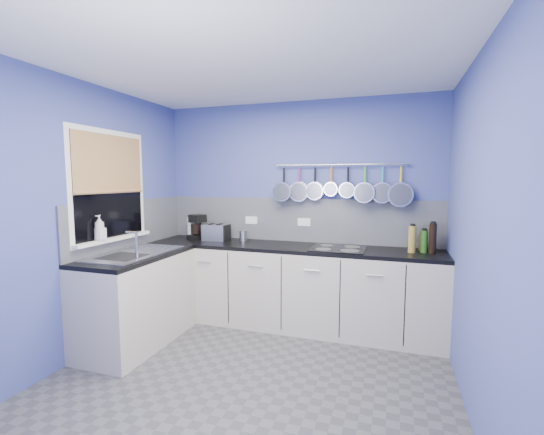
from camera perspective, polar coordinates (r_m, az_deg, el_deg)
The scene contains 42 objects.
floor at distance 3.27m, azimuth -3.60°, elevation -24.00°, with size 3.20×3.00×0.02m, color #47474C.
ceiling at distance 2.97m, azimuth -3.94°, elevation 23.39°, with size 3.20×3.00×0.02m, color white.
wall_back at distance 4.28m, azimuth 3.82°, elevation 0.98°, with size 3.20×0.02×2.50m, color #404B95.
wall_front at distance 1.58m, azimuth -24.91°, elevation -8.11°, with size 3.20×0.02×2.50m, color #404B95.
wall_left at distance 3.76m, azimuth -27.14°, elevation -0.35°, with size 0.02×3.00×2.50m, color #404B95.
wall_right at distance 2.71m, azimuth 29.76°, elevation -2.69°, with size 0.02×3.00×2.50m, color #404B95.
backsplash_back at distance 4.27m, azimuth 3.74°, elevation -0.39°, with size 3.20×0.02×0.50m, color gray.
backsplash_left at distance 4.20m, azimuth -21.04°, elevation -0.88°, with size 0.02×1.80×0.50m, color gray.
cabinet_run_back at distance 4.14m, azimuth 2.65°, elevation -10.75°, with size 3.20×0.60×0.86m, color #BCB3A5.
worktop_back at distance 4.04m, azimuth 2.68°, elevation -4.63°, with size 3.20×0.60×0.04m, color black.
cabinet_run_left at distance 3.94m, azimuth -20.14°, elevation -12.00°, with size 0.60×1.20×0.86m, color #BCB3A5.
worktop_left at distance 3.83m, azimuth -20.38°, elevation -5.57°, with size 0.60×1.20×0.04m, color black.
window_frame at distance 3.94m, azimuth -23.88°, elevation 4.42°, with size 0.01×1.00×1.10m, color white.
window_glass at distance 3.93m, azimuth -23.82°, elevation 4.42°, with size 0.01×0.90×1.00m, color black.
bamboo_blind at distance 3.93m, azimuth -23.87°, elevation 7.70°, with size 0.01×0.90×0.55m, color #AE8B4C.
window_sill at distance 3.96m, azimuth -23.30°, elevation -3.03°, with size 0.10×0.98×0.03m, color white.
sink_unit at distance 3.83m, azimuth -20.40°, elevation -5.22°, with size 0.50×0.95×0.01m, color silver.
mixer_tap at distance 3.57m, azimuth -20.26°, elevation -3.94°, with size 0.12×0.08×0.26m, color silver, non-canonical shape.
socket_left at distance 4.43m, azimuth -3.21°, elevation -0.42°, with size 0.15×0.01×0.09m, color white.
socket_right at distance 4.24m, azimuth 5.00°, elevation -0.72°, with size 0.15×0.01×0.09m, color white.
pot_rail at distance 4.12m, azimuth 10.48°, elevation 8.07°, with size 0.02×0.02×1.45m, color silver.
soap_bottle_a at distance 3.78m, azimuth -25.20°, elevation -1.46°, with size 0.09×0.09×0.24m, color white.
soap_bottle_b at distance 3.79m, azimuth -25.09°, elevation -1.95°, with size 0.08×0.08×0.17m, color white.
paper_towel at distance 4.60m, azimuth -12.28°, elevation -1.59°, with size 0.11×0.11×0.26m, color white.
coffee_maker at distance 4.52m, azimuth -11.57°, elevation -1.45°, with size 0.17×0.19×0.30m, color black, non-canonical shape.
toaster at distance 4.40m, azimuth -8.71°, elevation -2.30°, with size 0.30×0.17×0.19m, color silver.
canister at distance 4.31m, azimuth -4.49°, elevation -2.86°, with size 0.09×0.09×0.12m, color silver.
hob at distance 3.87m, azimuth 10.21°, elevation -4.78°, with size 0.55×0.48×0.01m, color black.
pan_0 at distance 4.24m, azimuth 1.84°, elevation 5.34°, with size 0.22×0.12×0.41m, color silver, non-canonical shape.
pan_1 at distance 4.19m, azimuth 4.23°, elevation 5.31°, with size 0.22×0.06×0.41m, color silver, non-canonical shape.
pan_2 at distance 4.15m, azimuth 6.67°, elevation 5.42°, with size 0.20×0.07×0.39m, color silver, non-canonical shape.
pan_3 at distance 4.12m, azimuth 9.16°, elevation 5.70°, with size 0.15×0.07×0.34m, color silver, non-canonical shape.
pan_4 at distance 4.09m, azimuth 11.68°, elevation 5.54°, with size 0.17×0.12×0.36m, color silver, non-canonical shape.
pan_5 at distance 4.07m, azimuth 14.22°, elevation 5.14°, with size 0.22×0.13×0.41m, color silver, non-canonical shape.
pan_6 at distance 4.07m, azimuth 16.78°, elevation 5.05°, with size 0.22×0.09×0.41m, color silver, non-canonical shape.
pan_7 at distance 4.07m, azimuth 19.34°, elevation 4.73°, with size 0.26×0.10×0.45m, color silver, non-canonical shape.
condiment_0 at distance 4.00m, azimuth 23.66°, elevation -2.98°, with size 0.07×0.07×0.27m, color brown.
condiment_1 at distance 4.02m, azimuth 22.32°, elevation -3.61°, with size 0.07×0.07×0.17m, color brown.
condiment_2 at distance 4.00m, azimuth 20.88°, elevation -3.28°, with size 0.06×0.06×0.21m, color black.
condiment_3 at distance 3.89m, azimuth 23.66°, elevation -3.01°, with size 0.07×0.07×0.30m, color black.
condiment_4 at distance 3.92m, azimuth 22.52°, elevation -3.46°, with size 0.07×0.07×0.22m, color #265919.
condiment_5 at distance 3.88m, azimuth 20.91°, elevation -3.16°, with size 0.07×0.07×0.27m, color olive.
Camera 1 is at (1.06, -2.62, 1.62)m, focal length 24.26 mm.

